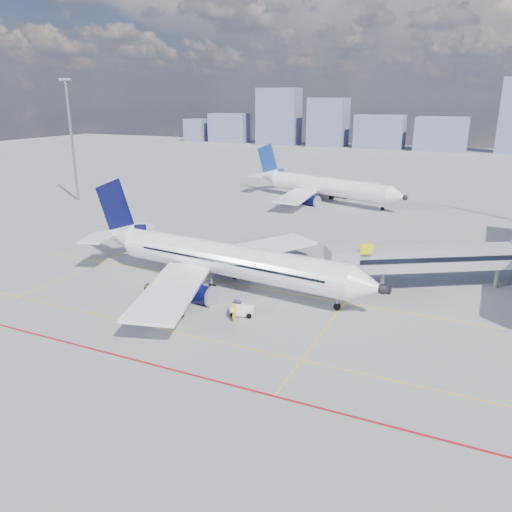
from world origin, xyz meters
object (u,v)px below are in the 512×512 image
(second_aircraft, at_px, (322,186))
(belt_loader, at_px, (164,287))
(cargo_dolly, at_px, (166,307))
(main_aircraft, at_px, (218,259))
(ramp_worker, at_px, (235,312))
(baggage_tug, at_px, (241,309))

(second_aircraft, xyz_separation_m, belt_loader, (-0.02, -59.82, -2.61))
(belt_loader, bearing_deg, cargo_dolly, -75.30)
(main_aircraft, height_order, cargo_dolly, main_aircraft)
(belt_loader, xyz_separation_m, ramp_worker, (11.17, -3.84, 0.37))
(belt_loader, height_order, ramp_worker, belt_loader)
(main_aircraft, relative_size, ramp_worker, 20.45)
(main_aircraft, xyz_separation_m, second_aircraft, (-4.53, 54.94, 0.00))
(second_aircraft, relative_size, baggage_tug, 15.11)
(second_aircraft, bearing_deg, baggage_tug, -60.48)
(baggage_tug, height_order, ramp_worker, ramp_worker)
(main_aircraft, xyz_separation_m, ramp_worker, (6.62, -8.72, -2.24))
(baggage_tug, bearing_deg, ramp_worker, -102.59)
(main_aircraft, relative_size, baggage_tug, 15.74)
(cargo_dolly, relative_size, ramp_worker, 1.91)
(second_aircraft, distance_m, baggage_tug, 63.11)
(baggage_tug, xyz_separation_m, belt_loader, (-11.08, 2.26, -0.15))
(baggage_tug, bearing_deg, main_aircraft, 116.58)
(ramp_worker, bearing_deg, main_aircraft, 33.71)
(second_aircraft, bearing_deg, ramp_worker, -60.65)
(main_aircraft, xyz_separation_m, belt_loader, (-4.55, -4.88, -2.61))
(main_aircraft, bearing_deg, ramp_worker, -46.93)
(main_aircraft, height_order, ramp_worker, main_aircraft)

